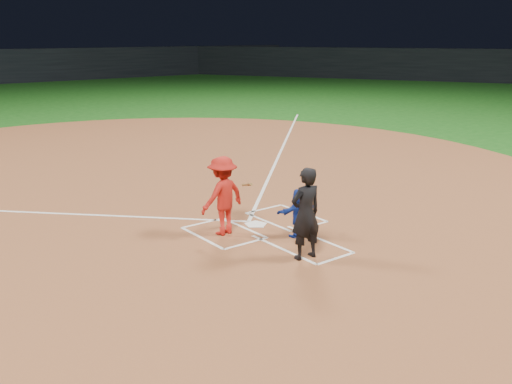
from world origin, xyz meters
TOP-DOWN VIEW (x-y plane):
  - ground at (0.00, 0.00)m, footprint 120.00×120.00m
  - home_plate_dirt at (0.00, 6.00)m, footprint 28.00×28.00m
  - stadium_wall_right at (42.00, 24.00)m, footprint 31.04×52.56m
  - home_plate at (0.00, 0.00)m, footprint 0.60×0.60m
  - catcher at (0.30, -1.26)m, footprint 1.10×0.47m
  - umpire at (-0.50, -2.36)m, footprint 0.76×0.54m
  - chalk_markings at (0.00, 5.29)m, footprint 28.35×17.32m
  - batter_at_plate at (-1.00, -0.03)m, footprint 1.44×0.98m

SIDE VIEW (x-z plane):
  - ground at x=0.00m, z-range 0.00..0.00m
  - home_plate_dirt at x=0.00m, z-range 0.00..0.01m
  - chalk_markings at x=0.00m, z-range 0.01..0.02m
  - home_plate at x=0.00m, z-range 0.01..0.03m
  - catcher at x=0.30m, z-range 0.01..1.16m
  - batter_at_plate at x=-1.00m, z-range 0.01..1.88m
  - umpire at x=-0.50m, z-range 0.01..1.99m
  - stadium_wall_right at x=42.00m, z-range 0.00..3.20m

